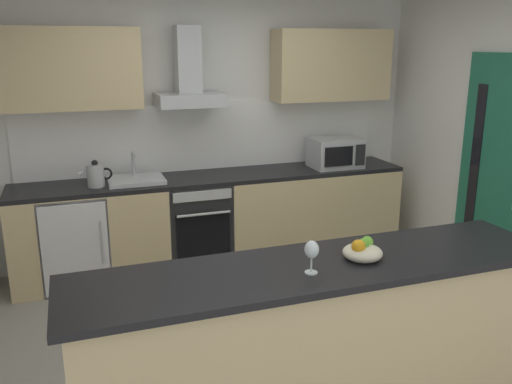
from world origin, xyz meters
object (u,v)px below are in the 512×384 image
refrigerator (75,239)px  sink (136,179)px  oven (196,222)px  range_hood (189,81)px  kettle (96,175)px  fruit_bowl (362,251)px  microwave (336,153)px  wine_glass (312,251)px

refrigerator → sink: 0.76m
oven → range_hood: 1.33m
kettle → fruit_bowl: size_ratio=1.31×
sink → range_hood: bearing=12.2°
microwave → kettle: microwave is taller
refrigerator → wine_glass: bearing=-65.0°
oven → wine_glass: bearing=-89.1°
sink → kettle: size_ratio=1.73×
oven → wine_glass: (0.04, -2.49, 0.63)m
sink → wine_glass: sink is taller
microwave → wine_glass: microwave is taller
range_hood → microwave: bearing=-6.2°
oven → range_hood: (0.00, 0.13, 1.33)m
sink → range_hood: (0.55, 0.12, 0.86)m
range_hood → wine_glass: (0.04, -2.62, -0.70)m
fruit_bowl → sink: bearing=111.1°
refrigerator → fruit_bowl: 2.90m
oven → refrigerator: (-1.12, -0.00, -0.03)m
microwave → refrigerator: bearing=179.4°
kettle → range_hood: (0.90, 0.16, 0.78)m
microwave → kettle: size_ratio=1.73×
range_hood → wine_glass: 2.72m
kettle → refrigerator: bearing=172.1°
range_hood → fruit_bowl: bearing=-81.3°
kettle → microwave: bearing=0.1°
oven → fruit_bowl: bearing=-80.8°
sink → wine_glass: size_ratio=2.81×
range_hood → wine_glass: range_hood is taller
sink → wine_glass: bearing=-76.8°
kettle → wine_glass: (0.94, -2.46, 0.09)m
refrigerator → range_hood: bearing=6.7°
sink → wine_glass: 2.58m
sink → wine_glass: (0.59, -2.51, 0.16)m
microwave → oven: bearing=178.9°
wine_glass → sink: bearing=103.2°
microwave → fruit_bowl: (-1.07, -2.38, -0.04)m
oven → microwave: size_ratio=1.60×
microwave → fruit_bowl: 2.61m
refrigerator → range_hood: 1.77m
microwave → sink: bearing=178.9°
oven → range_hood: bearing=90.0°
kettle → sink: bearing=7.3°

